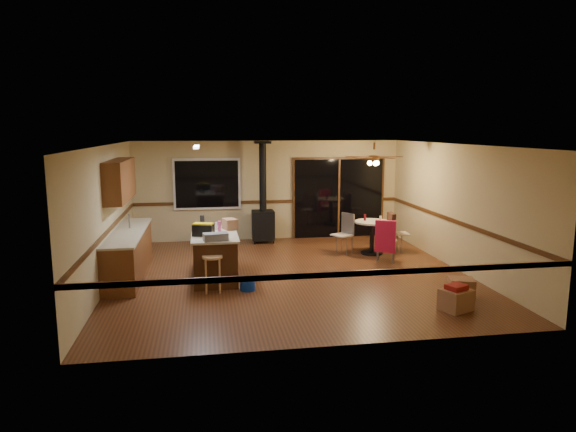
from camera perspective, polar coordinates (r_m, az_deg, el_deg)
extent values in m
plane|color=#552D17|center=(10.42, 0.27, -6.52)|extent=(7.00, 7.00, 0.00)
plane|color=silver|center=(10.01, 0.28, 7.92)|extent=(7.00, 7.00, 0.00)
plane|color=tan|center=(13.57, -2.18, 2.87)|extent=(7.00, 0.00, 7.00)
plane|color=tan|center=(6.77, 5.20, -4.09)|extent=(7.00, 0.00, 7.00)
plane|color=tan|center=(10.16, -19.58, 0.02)|extent=(0.00, 7.00, 7.00)
plane|color=tan|center=(11.25, 18.14, 0.98)|extent=(0.00, 7.00, 7.00)
cube|color=black|center=(13.39, -8.98, 3.53)|extent=(1.72, 0.10, 1.32)
cube|color=black|center=(13.91, 5.64, 1.96)|extent=(2.52, 0.10, 2.10)
cube|color=brown|center=(10.77, -17.28, -4.06)|extent=(0.60, 3.00, 0.86)
cube|color=#BEB493|center=(10.68, -17.40, -1.72)|extent=(0.64, 3.04, 0.04)
cube|color=brown|center=(10.74, -18.19, 3.82)|extent=(0.35, 2.00, 0.80)
cube|color=#3E210F|center=(10.17, -8.12, -4.51)|extent=(0.80, 1.60, 0.86)
cube|color=#BEB493|center=(10.07, -8.18, -2.03)|extent=(0.88, 1.68, 0.04)
cube|color=black|center=(13.23, -2.78, -1.01)|extent=(0.55, 0.50, 0.75)
cylinder|color=black|center=(13.05, -2.82, 4.43)|extent=(0.18, 0.18, 1.77)
cylinder|color=brown|center=(11.95, 9.55, 6.39)|extent=(0.24, 0.24, 0.10)
cylinder|color=brown|center=(11.94, 9.58, 7.69)|extent=(0.05, 0.05, 0.16)
sphere|color=#FFD88C|center=(11.96, 9.53, 5.82)|extent=(0.16, 0.16, 0.16)
cube|color=white|center=(10.17, -10.15, 7.57)|extent=(0.10, 1.20, 0.04)
cube|color=slate|center=(9.42, -8.05, -2.30)|extent=(0.47, 0.31, 0.14)
cube|color=black|center=(9.85, -9.38, -1.57)|extent=(0.43, 0.32, 0.22)
cube|color=gold|center=(9.83, -9.40, -0.88)|extent=(0.41, 0.30, 0.03)
cube|color=#8D5F3E|center=(10.41, -6.48, -0.90)|extent=(0.32, 0.38, 0.21)
cylinder|color=black|center=(10.43, -9.50, -0.73)|extent=(0.11, 0.11, 0.30)
cylinder|color=#D84C8C|center=(10.23, -7.63, -1.13)|extent=(0.07, 0.07, 0.21)
cylinder|color=white|center=(10.37, -7.98, -1.13)|extent=(0.06, 0.06, 0.16)
cylinder|color=tan|center=(9.37, -8.37, -6.38)|extent=(0.46, 0.46, 0.66)
cylinder|color=#0C36B2|center=(9.45, -4.52, -7.54)|extent=(0.31, 0.31, 0.23)
cylinder|color=black|center=(12.27, 9.26, -4.05)|extent=(0.51, 0.51, 0.04)
cylinder|color=black|center=(12.19, 9.30, -2.36)|extent=(0.10, 0.10, 0.70)
cylinder|color=#BEB493|center=(12.12, 9.35, -0.65)|extent=(0.82, 0.82, 0.04)
cylinder|color=#590C14|center=(12.15, 8.54, -0.15)|extent=(0.06, 0.06, 0.15)
cylinder|color=beige|center=(12.12, 10.24, -0.28)|extent=(0.06, 0.06, 0.13)
cube|color=tan|center=(12.07, 6.01, -2.12)|extent=(0.54, 0.54, 0.03)
cube|color=slate|center=(12.16, 6.67, -0.85)|extent=(0.22, 0.36, 0.50)
cube|color=tan|center=(11.57, 10.88, -2.76)|extent=(0.54, 0.54, 0.03)
cube|color=slate|center=(11.33, 10.79, -1.73)|extent=(0.37, 0.21, 0.50)
cube|color=#B21431|center=(11.33, 10.76, -2.24)|extent=(0.44, 0.29, 0.70)
cube|color=tan|center=(12.46, 12.29, -1.91)|extent=(0.43, 0.43, 0.03)
cube|color=slate|center=(12.36, 11.49, -0.80)|extent=(0.06, 0.40, 0.50)
cube|color=#311A12|center=(12.38, 11.39, -1.26)|extent=(0.14, 0.45, 0.70)
cube|color=#8D5F3E|center=(13.25, -7.80, -2.16)|extent=(0.58, 0.49, 0.42)
cube|color=#8D5F3E|center=(8.84, 18.14, -8.84)|extent=(0.57, 0.53, 0.35)
cube|color=#8D5F3E|center=(9.51, 18.68, -7.58)|extent=(0.50, 0.46, 0.34)
cube|color=maroon|center=(8.77, 18.21, -7.51)|extent=(0.38, 0.35, 0.08)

